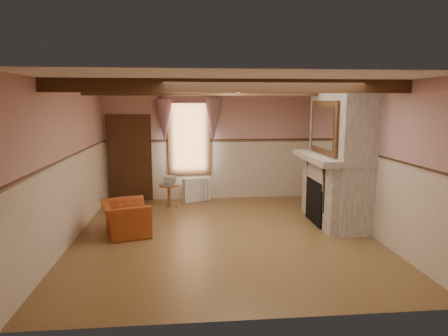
{
  "coord_description": "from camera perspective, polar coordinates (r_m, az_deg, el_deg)",
  "views": [
    {
      "loc": [
        -0.69,
        -7.17,
        2.45
      ],
      "look_at": [
        0.08,
        0.8,
        1.14
      ],
      "focal_mm": 32.0,
      "sensor_mm": 36.0,
      "label": 1
    }
  ],
  "objects": [
    {
      "name": "oil_lamp",
      "position": [
        8.69,
        14.28,
        3.1
      ],
      "size": [
        0.11,
        0.11,
        0.28
      ],
      "primitive_type": "cylinder",
      "color": "#C88238",
      "rests_on": "mantel"
    },
    {
      "name": "door",
      "position": [
        10.3,
        -13.33,
        1.19
      ],
      "size": [
        1.1,
        0.1,
        2.1
      ],
      "primitive_type": "cube",
      "color": "black",
      "rests_on": "floor"
    },
    {
      "name": "mantel_clock",
      "position": [
        8.92,
        13.74,
        3.01
      ],
      "size": [
        0.14,
        0.24,
        0.2
      ],
      "primitive_type": "cube",
      "color": "black",
      "rests_on": "mantel"
    },
    {
      "name": "chair_rail",
      "position": [
        7.26,
        -0.01,
        1.75
      ],
      "size": [
        5.5,
        6.0,
        0.08
      ],
      "primitive_type": null,
      "color": "black",
      "rests_on": "wainscot"
    },
    {
      "name": "ceiling_beam_front",
      "position": [
        6.01,
        1.11,
        11.65
      ],
      "size": [
        5.5,
        0.18,
        0.2
      ],
      "primitive_type": "cube",
      "color": "black",
      "rests_on": "ceiling"
    },
    {
      "name": "mantel",
      "position": [
        8.38,
        15.06,
        1.47
      ],
      "size": [
        1.05,
        2.05,
        0.12
      ],
      "primitive_type": "cube",
      "color": "gray",
      "rests_on": "fireplace"
    },
    {
      "name": "overmantel_mirror",
      "position": [
        8.25,
        14.03,
        5.65
      ],
      "size": [
        0.06,
        1.44,
        1.04
      ],
      "primitive_type": "cube",
      "color": "silver",
      "rests_on": "fireplace"
    },
    {
      "name": "wall_right",
      "position": [
        8.02,
        19.95,
        1.18
      ],
      "size": [
        0.02,
        6.0,
        2.8
      ],
      "primitive_type": "cube",
      "color": "tan",
      "rests_on": "floor"
    },
    {
      "name": "window_drapes",
      "position": [
        10.05,
        -5.05,
        8.08
      ],
      "size": [
        1.3,
        0.14,
        1.4
      ],
      "primitive_type": "cube",
      "color": "gray",
      "rests_on": "wall_back"
    },
    {
      "name": "book_stack",
      "position": [
        9.5,
        -7.76,
        -1.75
      ],
      "size": [
        0.28,
        0.34,
        0.2
      ],
      "primitive_type": "cube",
      "rotation": [
        0.0,
        0.0,
        -0.07
      ],
      "color": "#B7AD8C",
      "rests_on": "side_table"
    },
    {
      "name": "wall_front",
      "position": [
        4.35,
        3.8,
        -4.69
      ],
      "size": [
        5.5,
        0.02,
        2.8
      ],
      "primitive_type": "cube",
      "color": "tan",
      "rests_on": "floor"
    },
    {
      "name": "wainscot",
      "position": [
        7.4,
        -0.01,
        -4.02
      ],
      "size": [
        5.5,
        6.0,
        1.5
      ],
      "primitive_type": null,
      "color": "beige",
      "rests_on": "floor"
    },
    {
      "name": "wall_left",
      "position": [
        7.53,
        -21.33,
        0.61
      ],
      "size": [
        0.02,
        6.0,
        2.8
      ],
      "primitive_type": "cube",
      "color": "tan",
      "rests_on": "floor"
    },
    {
      "name": "ceiling",
      "position": [
        7.21,
        -0.01,
        12.05
      ],
      "size": [
        5.5,
        6.0,
        0.01
      ],
      "primitive_type": "cube",
      "color": "silver",
      "rests_on": "wall_back"
    },
    {
      "name": "jar_yellow",
      "position": [
        8.14,
        15.67,
        2.08
      ],
      "size": [
        0.06,
        0.06,
        0.12
      ],
      "primitive_type": "cylinder",
      "color": "gold",
      "rests_on": "mantel"
    },
    {
      "name": "radiator",
      "position": [
        10.1,
        -3.91,
        -3.05
      ],
      "size": [
        0.72,
        0.42,
        0.6
      ],
      "primitive_type": "cube",
      "rotation": [
        0.0,
        0.0,
        0.36
      ],
      "color": "white",
      "rests_on": "floor"
    },
    {
      "name": "firebox",
      "position": [
        8.46,
        13.24,
        -4.66
      ],
      "size": [
        0.2,
        0.95,
        0.9
      ],
      "primitive_type": "cube",
      "color": "black",
      "rests_on": "floor"
    },
    {
      "name": "floor",
      "position": [
        7.61,
        -0.01,
        -9.53
      ],
      "size": [
        5.5,
        6.0,
        0.01
      ],
      "primitive_type": "cube",
      "color": "brown",
      "rests_on": "ground"
    },
    {
      "name": "bowl",
      "position": [
        8.23,
        15.44,
        2.03
      ],
      "size": [
        0.33,
        0.33,
        0.08
      ],
      "primitive_type": "imported",
      "color": "brown",
      "rests_on": "mantel"
    },
    {
      "name": "fireplace",
      "position": [
        8.43,
        16.22,
        1.74
      ],
      "size": [
        0.85,
        2.0,
        2.8
      ],
      "primitive_type": "cube",
      "color": "gray",
      "rests_on": "floor"
    },
    {
      "name": "candle_red",
      "position": [
        7.74,
        16.84,
        1.81
      ],
      "size": [
        0.06,
        0.06,
        0.16
      ],
      "primitive_type": "cylinder",
      "color": "#A72114",
      "rests_on": "mantel"
    },
    {
      "name": "armchair",
      "position": [
        7.77,
        -13.91,
        -7.0
      ],
      "size": [
        1.07,
        1.15,
        0.62
      ],
      "primitive_type": "imported",
      "rotation": [
        0.0,
        0.0,
        1.85
      ],
      "color": "#994219",
      "rests_on": "floor"
    },
    {
      "name": "wall_back",
      "position": [
        10.24,
        -1.63,
        3.37
      ],
      "size": [
        5.5,
        0.02,
        2.8
      ],
      "primitive_type": "cube",
      "color": "tan",
      "rests_on": "floor"
    },
    {
      "name": "ceiling_beam_back",
      "position": [
        8.4,
        -0.81,
        10.97
      ],
      "size": [
        5.5,
        0.18,
        0.2
      ],
      "primitive_type": "cube",
      "color": "black",
      "rests_on": "ceiling"
    },
    {
      "name": "side_table",
      "position": [
        9.58,
        -7.83,
        -3.95
      ],
      "size": [
        0.48,
        0.48,
        0.55
      ],
      "primitive_type": "cylinder",
      "rotation": [
        0.0,
        0.0,
        0.01
      ],
      "color": "brown",
      "rests_on": "floor"
    },
    {
      "name": "window",
      "position": [
        10.17,
        -5.01,
        4.71
      ],
      "size": [
        1.06,
        0.08,
        2.02
      ],
      "primitive_type": "cube",
      "color": "white",
      "rests_on": "wall_back"
    }
  ]
}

